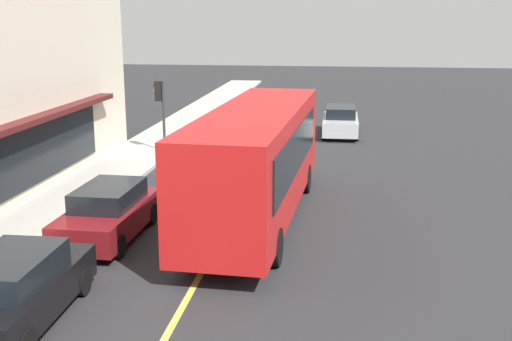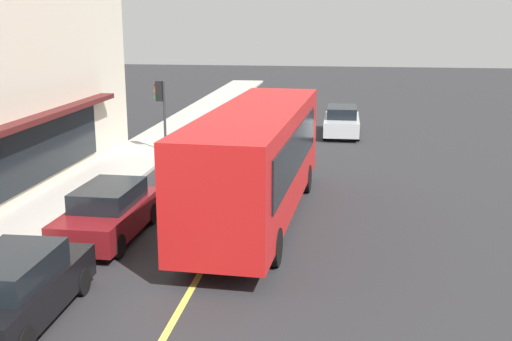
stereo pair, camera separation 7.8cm
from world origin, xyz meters
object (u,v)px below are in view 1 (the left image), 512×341
traffic_light (160,99)px  car_silver (341,121)px  bus (257,158)px  car_maroon (108,213)px  car_black (16,289)px

traffic_light → car_silver: bearing=-54.2°
traffic_light → bus: bearing=-147.8°
traffic_light → car_maroon: (-11.14, -1.65, -1.79)m
traffic_light → car_black: 16.54m
traffic_light → car_black: traffic_light is taller
car_black → car_silver: 23.14m
traffic_light → car_maroon: bearing=-171.6°
bus → car_silver: bearing=-9.5°
bus → car_black: 8.52m
car_maroon → car_silver: 18.18m
car_silver → bus: bearing=170.5°
car_black → car_silver: size_ratio=1.01×
bus → car_black: (-7.41, 4.02, -1.24)m
bus → car_maroon: size_ratio=2.60×
bus → car_silver: size_ratio=2.61×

